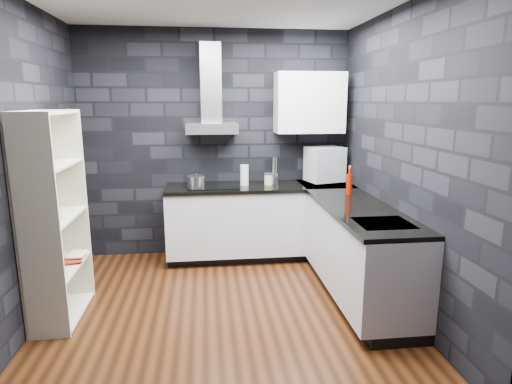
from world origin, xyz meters
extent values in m
plane|color=#44210E|center=(0.00, 0.00, 0.00)|extent=(3.20, 3.20, 0.00)
cube|color=black|center=(0.00, 1.62, 1.35)|extent=(3.20, 0.05, 2.70)
cube|color=black|center=(0.00, -1.62, 1.35)|extent=(3.20, 0.05, 2.70)
cube|color=black|center=(-1.62, 0.00, 1.35)|extent=(0.05, 3.20, 2.70)
cube|color=black|center=(1.62, 0.00, 1.35)|extent=(0.05, 3.20, 2.70)
cube|color=black|center=(0.50, 1.34, 0.05)|extent=(2.18, 0.50, 0.10)
cube|color=black|center=(1.34, 0.10, 0.05)|extent=(0.50, 1.78, 0.10)
cube|color=silver|center=(0.50, 1.30, 0.48)|extent=(2.20, 0.60, 0.76)
cube|color=silver|center=(1.30, 0.10, 0.48)|extent=(0.60, 1.80, 0.76)
cube|color=black|center=(0.50, 1.29, 0.88)|extent=(2.20, 0.62, 0.04)
cube|color=black|center=(1.29, 0.10, 0.88)|extent=(0.62, 1.80, 0.04)
cube|color=black|center=(1.30, 1.30, 0.88)|extent=(0.62, 0.62, 0.04)
cube|color=#B1B0B5|center=(-0.05, 1.43, 1.56)|extent=(0.60, 0.34, 0.12)
cube|color=#B1B0B5|center=(-0.05, 1.50, 2.07)|extent=(0.24, 0.20, 0.90)
cube|color=white|center=(1.10, 1.43, 1.85)|extent=(0.80, 0.35, 0.70)
cube|color=black|center=(-0.05, 1.30, 0.91)|extent=(0.58, 0.50, 0.01)
cube|color=#B1B0B5|center=(1.30, -0.40, 0.89)|extent=(0.44, 0.40, 0.01)
cylinder|color=silver|center=(-0.25, 1.20, 0.97)|extent=(0.21, 0.21, 0.12)
cylinder|color=white|center=(0.32, 1.30, 1.02)|extent=(0.11, 0.11, 0.24)
cylinder|color=#C3B98A|center=(0.60, 1.30, 0.96)|extent=(0.13, 0.13, 0.12)
cylinder|color=silver|center=(0.68, 1.37, 0.96)|extent=(0.11, 0.11, 0.12)
cube|color=#AAAEB2|center=(1.30, 1.37, 1.12)|extent=(0.48, 0.42, 0.41)
cylinder|color=#961201|center=(1.37, 0.68, 1.01)|extent=(0.08, 0.08, 0.22)
cube|color=beige|center=(-1.42, 0.07, 0.90)|extent=(0.49, 0.85, 1.80)
imported|color=white|center=(-1.42, -0.01, 0.94)|extent=(0.25, 0.25, 0.06)
imported|color=maroon|center=(-1.42, 0.18, 0.57)|extent=(0.16, 0.06, 0.22)
imported|color=#B2B2B2|center=(-1.40, 0.27, 0.59)|extent=(0.15, 0.03, 0.21)
camera|label=1|loc=(-0.14, -3.61, 1.88)|focal=30.00mm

